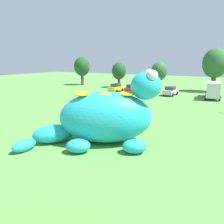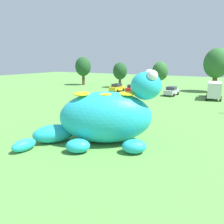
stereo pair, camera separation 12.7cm
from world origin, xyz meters
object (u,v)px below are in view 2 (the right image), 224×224
(car_green, at_px, (151,90))
(spectator_wandering, at_px, (108,98))
(giant_inflatable_creature, at_px, (106,117))
(car_red, at_px, (133,89))
(car_silver, at_px, (172,91))
(spectator_mid_field, at_px, (94,112))
(spectator_by_cars, at_px, (102,103))
(box_truck, at_px, (214,90))
(car_yellow, at_px, (117,88))

(car_green, height_order, spectator_wandering, car_green)
(car_green, relative_size, spectator_wandering, 2.40)
(giant_inflatable_creature, xyz_separation_m, car_red, (-9.61, 26.67, -1.31))
(car_silver, bearing_deg, car_red, -177.49)
(spectator_mid_field, bearing_deg, giant_inflatable_creature, -48.57)
(car_red, distance_m, spectator_wandering, 12.48)
(car_red, height_order, spectator_by_cars, car_red)
(box_truck, height_order, spectator_by_cars, box_truck)
(box_truck, bearing_deg, giant_inflatable_creature, -101.89)
(spectator_wandering, bearing_deg, spectator_mid_field, -69.33)
(spectator_mid_field, xyz_separation_m, spectator_by_cars, (-2.01, 4.78, 0.00))
(car_red, bearing_deg, spectator_mid_field, -77.20)
(box_truck, relative_size, spectator_by_cars, 3.84)
(car_silver, height_order, spectator_mid_field, car_silver)
(car_green, distance_m, car_silver, 3.94)
(spectator_by_cars, bearing_deg, giant_inflatable_creature, -56.34)
(box_truck, bearing_deg, car_red, -178.48)
(car_silver, relative_size, spectator_wandering, 2.46)
(car_red, bearing_deg, car_green, 2.41)
(car_red, distance_m, spectator_mid_field, 21.79)
(giant_inflatable_creature, bearing_deg, car_silver, 93.48)
(giant_inflatable_creature, xyz_separation_m, box_truck, (5.70, 27.08, -0.57))
(spectator_mid_field, bearing_deg, box_truck, 64.17)
(giant_inflatable_creature, distance_m, box_truck, 27.68)
(car_yellow, relative_size, car_red, 0.99)
(car_red, relative_size, spectator_wandering, 2.47)
(car_green, bearing_deg, car_silver, 2.61)
(giant_inflatable_creature, bearing_deg, spectator_mid_field, 131.43)
(car_green, xyz_separation_m, box_truck, (11.27, 0.24, 0.74))
(car_red, bearing_deg, box_truck, 1.52)
(car_green, height_order, spectator_mid_field, car_green)
(car_green, distance_m, spectator_mid_field, 21.43)
(car_green, bearing_deg, giant_inflatable_creature, -78.27)
(car_green, height_order, box_truck, box_truck)
(car_silver, bearing_deg, car_green, -177.39)
(car_red, xyz_separation_m, spectator_mid_field, (4.83, -21.25, -0.01))
(car_red, bearing_deg, spectator_by_cars, -80.29)
(giant_inflatable_creature, height_order, car_yellow, giant_inflatable_creature)
(car_yellow, height_order, spectator_mid_field, car_yellow)
(car_silver, height_order, box_truck, box_truck)
(spectator_by_cars, bearing_deg, car_yellow, 111.33)
(car_green, xyz_separation_m, car_silver, (3.93, 0.18, 0.00))
(car_yellow, xyz_separation_m, car_green, (7.58, 0.33, 0.00))
(spectator_mid_field, relative_size, spectator_by_cars, 1.00)
(giant_inflatable_creature, xyz_separation_m, car_yellow, (-13.16, 26.51, -1.31))
(car_yellow, bearing_deg, spectator_by_cars, -68.67)
(spectator_mid_field, bearing_deg, spectator_by_cars, 112.80)
(giant_inflatable_creature, height_order, spectator_wandering, giant_inflatable_creature)
(spectator_wandering, bearing_deg, spectator_by_cars, -71.91)
(car_silver, distance_m, spectator_by_cars, 17.59)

